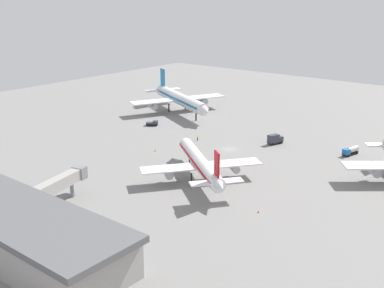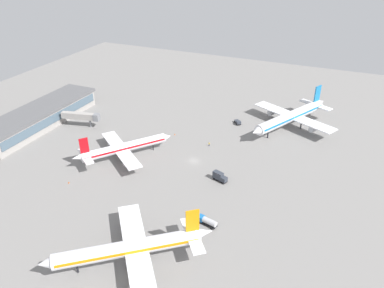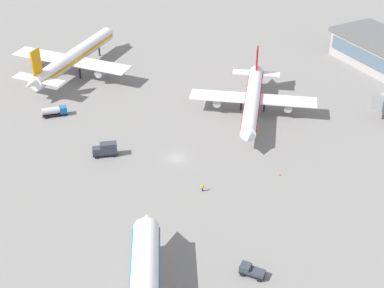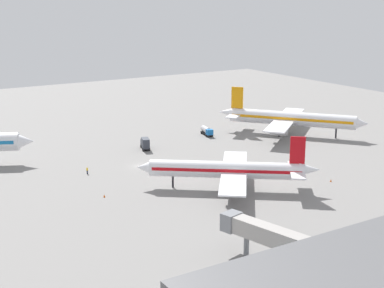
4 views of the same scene
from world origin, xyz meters
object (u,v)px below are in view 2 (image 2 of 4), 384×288
ground_crew_worker (209,144)px  safety_cone_near_gate (175,134)px  airplane_distant (124,148)px  pushback_tractor (238,122)px  safety_cone_mid_apron (69,182)px  airplane_taxiing (291,116)px  airplane_at_gate (131,248)px  catering_truck (220,177)px  fuel_truck (207,221)px

ground_crew_worker → safety_cone_near_gate: bearing=-80.1°
airplane_distant → pushback_tractor: size_ratio=7.37×
pushback_tractor → safety_cone_near_gate: pushback_tractor is taller
ground_crew_worker → safety_cone_mid_apron: (45.56, -35.73, -0.55)m
airplane_taxiing → safety_cone_mid_apron: 99.55m
airplane_taxiing → airplane_at_gate: bearing=13.1°
catering_truck → pushback_tractor: bearing=119.1°
airplane_distant → fuel_truck: bearing=-80.7°
airplane_distant → safety_cone_near_gate: 27.66m
pushback_tractor → fuel_truck: 72.52m
airplane_distant → pushback_tractor: 57.20m
pushback_tractor → catering_truck: bearing=-26.7°
catering_truck → ground_crew_worker: bearing=139.0°
airplane_at_gate → catering_truck: bearing=-138.9°
safety_cone_mid_apron → airplane_distant: bearing=160.1°
fuel_truck → pushback_tractor: bearing=-67.1°
airplane_at_gate → safety_cone_mid_apron: 46.57m
pushback_tractor → ground_crew_worker: bearing=-46.9°
airplane_taxiing → ground_crew_worker: airplane_taxiing is taller
ground_crew_worker → safety_cone_near_gate: 17.89m
airplane_taxiing → airplane_distant: size_ratio=1.40×
safety_cone_mid_apron → airplane_at_gate: bearing=60.5°
airplane_at_gate → ground_crew_worker: airplane_at_gate is taller
airplane_distant → safety_cone_near_gate: size_ratio=57.29×
ground_crew_worker → airplane_distant: bearing=-30.5°
ground_crew_worker → airplane_at_gate: bearing=24.1°
airplane_taxiing → safety_cone_near_gate: (27.86, -45.17, -5.41)m
safety_cone_mid_apron → ground_crew_worker: bearing=141.9°
pushback_tractor → safety_cone_near_gate: 31.09m
airplane_taxiing → safety_cone_mid_apron: bearing=-13.5°
airplane_at_gate → pushback_tractor: airplane_at_gate is taller
catering_truck → safety_cone_near_gate: size_ratio=9.86×
airplane_taxiing → catering_truck: (53.51, -14.75, -4.01)m
catering_truck → airplane_at_gate: bearing=-80.9°
fuel_truck → safety_cone_near_gate: bearing=-42.1°
airplane_distant → ground_crew_worker: airplane_distant is taller
airplane_distant → safety_cone_mid_apron: size_ratio=57.29×
safety_cone_near_gate → pushback_tractor: bearing=134.6°
fuel_truck → ground_crew_worker: bearing=-56.6°
pushback_tractor → safety_cone_near_gate: bearing=-82.0°
ground_crew_worker → pushback_tractor: bearing=-170.0°
airplane_at_gate → fuel_truck: bearing=-159.2°
airplane_taxiing → fuel_truck: 78.12m
ground_crew_worker → safety_cone_mid_apron: bearing=-17.9°
fuel_truck → safety_cone_near_gate: 60.73m
fuel_truck → airplane_taxiing: bearing=-84.8°
airplane_distant → safety_cone_mid_apron: (23.23, -8.42, -4.20)m
ground_crew_worker → airplane_taxiing: bearing=158.7°
pushback_tractor → safety_cone_mid_apron: 81.29m
airplane_taxiing → airplane_distant: 76.59m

